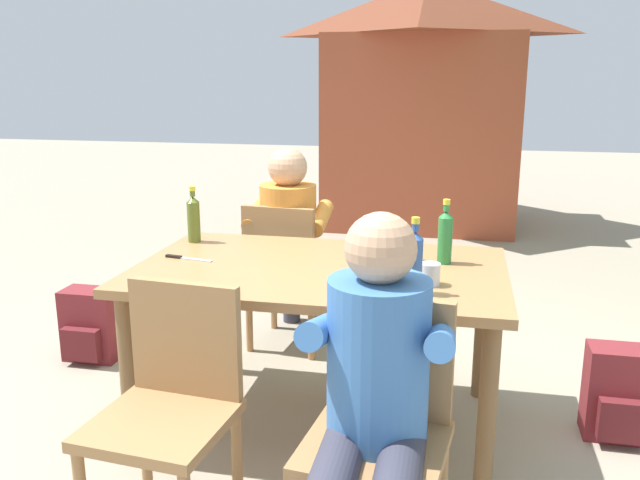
{
  "coord_description": "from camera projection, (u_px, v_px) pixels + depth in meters",
  "views": [
    {
      "loc": [
        0.58,
        -2.74,
        1.57
      ],
      "look_at": [
        0.0,
        0.0,
        0.87
      ],
      "focal_mm": 37.34,
      "sensor_mm": 36.0,
      "label": 1
    }
  ],
  "objects": [
    {
      "name": "bottle_olive",
      "position": [
        194.0,
        218.0,
        3.32
      ],
      "size": [
        0.06,
        0.06,
        0.28
      ],
      "color": "#566623",
      "rests_on": "dining_table"
    },
    {
      "name": "brick_kiosk",
      "position": [
        424.0,
        99.0,
        7.02
      ],
      "size": [
        2.23,
        1.79,
        2.51
      ],
      "color": "#9E472D",
      "rests_on": "ground_plane"
    },
    {
      "name": "person_in_plaid_shirt",
      "position": [
        374.0,
        387.0,
        2.01
      ],
      "size": [
        0.47,
        0.62,
        1.18
      ],
      "color": "#3D70B2",
      "rests_on": "ground_plane"
    },
    {
      "name": "bottle_blue",
      "position": [
        414.0,
        261.0,
        2.53
      ],
      "size": [
        0.06,
        0.06,
        0.3
      ],
      "color": "#2D56A3",
      "rests_on": "dining_table"
    },
    {
      "name": "backpack_by_near_side",
      "position": [
        619.0,
        395.0,
        2.92
      ],
      "size": [
        0.29,
        0.23,
        0.42
      ],
      "color": "maroon",
      "rests_on": "ground_plane"
    },
    {
      "name": "person_in_white_shirt",
      "position": [
        292.0,
        236.0,
        3.88
      ],
      "size": [
        0.47,
        0.62,
        1.18
      ],
      "color": "orange",
      "rests_on": "ground_plane"
    },
    {
      "name": "chair_far_left",
      "position": [
        286.0,
        268.0,
        3.82
      ],
      "size": [
        0.48,
        0.48,
        0.87
      ],
      "color": "#A37547",
      "rests_on": "ground_plane"
    },
    {
      "name": "ground_plane",
      "position": [
        320.0,
        421.0,
        3.1
      ],
      "size": [
        24.0,
        24.0,
        0.0
      ],
      "primitive_type": "plane",
      "color": "gray"
    },
    {
      "name": "backpack_by_far_side",
      "position": [
        91.0,
        326.0,
        3.74
      ],
      "size": [
        0.31,
        0.24,
        0.41
      ],
      "color": "maroon",
      "rests_on": "ground_plane"
    },
    {
      "name": "dining_table",
      "position": [
        320.0,
        285.0,
        2.94
      ],
      "size": [
        1.61,
        1.0,
        0.75
      ],
      "color": "#A37547",
      "rests_on": "ground_plane"
    },
    {
      "name": "chair_near_right",
      "position": [
        381.0,
        420.0,
        2.15
      ],
      "size": [
        0.49,
        0.49,
        0.87
      ],
      "color": "#A37547",
      "rests_on": "ground_plane"
    },
    {
      "name": "cup_glass",
      "position": [
        430.0,
        274.0,
        2.66
      ],
      "size": [
        0.08,
        0.08,
        0.09
      ],
      "primitive_type": "cylinder",
      "color": "silver",
      "rests_on": "dining_table"
    },
    {
      "name": "chair_near_left",
      "position": [
        171.0,
        397.0,
        2.29
      ],
      "size": [
        0.48,
        0.48,
        0.87
      ],
      "color": "#A37547",
      "rests_on": "ground_plane"
    },
    {
      "name": "bottle_green",
      "position": [
        445.0,
        236.0,
        2.94
      ],
      "size": [
        0.06,
        0.06,
        0.29
      ],
      "color": "#287A38",
      "rests_on": "dining_table"
    },
    {
      "name": "cup_terracotta",
      "position": [
        408.0,
        249.0,
        2.99
      ],
      "size": [
        0.08,
        0.08,
        0.12
      ],
      "primitive_type": "cylinder",
      "color": "#BC6B47",
      "rests_on": "dining_table"
    },
    {
      "name": "cup_steel",
      "position": [
        363.0,
        281.0,
        2.57
      ],
      "size": [
        0.07,
        0.07,
        0.09
      ],
      "primitive_type": "cylinder",
      "color": "#B2B7BC",
      "rests_on": "dining_table"
    },
    {
      "name": "table_knife",
      "position": [
        185.0,
        258.0,
        3.04
      ],
      "size": [
        0.24,
        0.06,
        0.01
      ],
      "color": "silver",
      "rests_on": "dining_table"
    }
  ]
}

